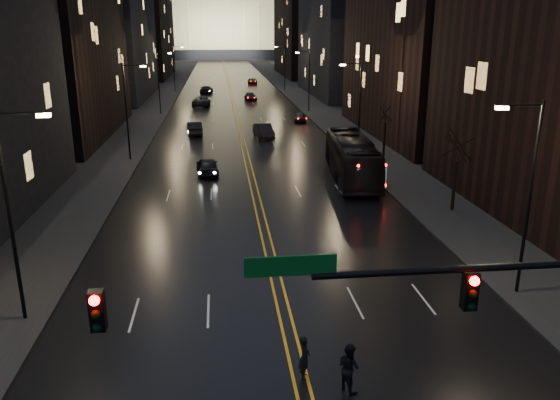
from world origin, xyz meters
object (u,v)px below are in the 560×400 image
object	(u,v)px
traffic_signal	(558,304)
receding_car_a	(264,131)
bus	(352,158)
pedestrian_b	(349,367)
pedestrian_a	(304,357)
oncoming_car_b	(194,128)
oncoming_car_a	(207,166)

from	to	relation	value
traffic_signal	receding_car_a	world-z (taller)	traffic_signal
bus	receding_car_a	bearing A→B (deg)	111.91
receding_car_a	pedestrian_b	size ratio (longest dim) A/B	2.83
pedestrian_a	oncoming_car_b	bearing A→B (deg)	18.19
oncoming_car_b	pedestrian_a	size ratio (longest dim) A/B	2.83
traffic_signal	oncoming_car_b	size ratio (longest dim) A/B	3.69
oncoming_car_b	receding_car_a	size ratio (longest dim) A/B	0.94
oncoming_car_a	oncoming_car_b	xyz separation A→B (m)	(-1.80, 19.27, 0.02)
bus	oncoming_car_b	bearing A→B (deg)	126.84
receding_car_a	pedestrian_a	world-z (taller)	pedestrian_a
bus	oncoming_car_b	size ratio (longest dim) A/B	2.70
oncoming_car_a	oncoming_car_b	size ratio (longest dim) A/B	0.94
oncoming_car_a	oncoming_car_b	bearing A→B (deg)	-88.30
oncoming_car_a	pedestrian_a	distance (m)	29.45
oncoming_car_a	traffic_signal	bearing A→B (deg)	102.06
bus	pedestrian_a	distance (m)	27.64
pedestrian_b	oncoming_car_b	bearing A→B (deg)	-21.78
receding_car_a	pedestrian_a	xyz separation A→B (m)	(-2.35, -45.26, 0.01)
bus	pedestrian_a	xyz separation A→B (m)	(-8.05, -26.42, -0.93)
oncoming_car_b	receding_car_a	distance (m)	8.58
bus	oncoming_car_a	world-z (taller)	bus
oncoming_car_b	pedestrian_b	world-z (taller)	pedestrian_b
receding_car_a	bus	bearing A→B (deg)	-79.69
pedestrian_b	receding_car_a	bearing A→B (deg)	-31.05
oncoming_car_b	oncoming_car_a	bearing A→B (deg)	89.83
bus	receding_car_a	size ratio (longest dim) A/B	2.54
oncoming_car_a	pedestrian_a	size ratio (longest dim) A/B	2.67
oncoming_car_a	pedestrian_b	xyz separation A→B (m)	(5.20, -30.03, 0.13)
pedestrian_a	oncoming_car_a	bearing A→B (deg)	19.01
traffic_signal	bus	bearing A→B (deg)	85.79
bus	oncoming_car_a	distance (m)	12.22
bus	oncoming_car_a	xyz separation A→B (m)	(-11.85, 2.78, -1.01)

